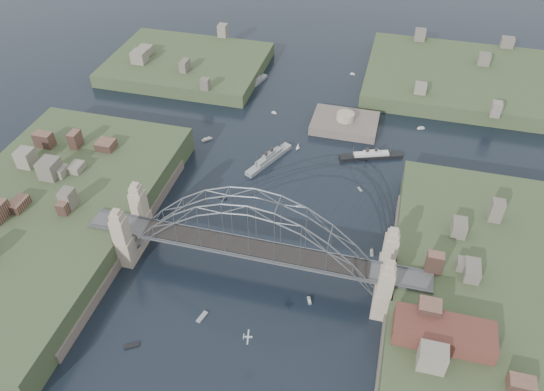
{
  "coord_description": "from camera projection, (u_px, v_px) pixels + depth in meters",
  "views": [
    {
      "loc": [
        26.14,
        -82.14,
        99.85
      ],
      "look_at": [
        0.0,
        18.0,
        10.0
      ],
      "focal_mm": 34.68,
      "sensor_mm": 36.0,
      "label": 1
    }
  ],
  "objects": [
    {
      "name": "small_boat_j",
      "position": [
        132.0,
        346.0,
        114.32
      ],
      "size": [
        3.34,
        2.55,
        0.45
      ],
      "color": "silver",
      "rests_on": "ground"
    },
    {
      "name": "naval_cruiser_far",
      "position": [
        255.0,
        83.0,
        200.75
      ],
      "size": [
        6.02,
        14.81,
        5.0
      ],
      "color": "gray",
      "rests_on": "ground"
    },
    {
      "name": "naval_cruiser_near",
      "position": [
        269.0,
        159.0,
        164.07
      ],
      "size": [
        10.66,
        19.33,
        6.0
      ],
      "color": "gray",
      "rests_on": "ground"
    },
    {
      "name": "shore_west",
      "position": [
        48.0,
        225.0,
        140.1
      ],
      "size": [
        50.5,
        90.0,
        12.0
      ],
      "color": "#354527",
      "rests_on": "ground"
    },
    {
      "name": "small_boat_i",
      "position": [
        372.0,
        251.0,
        134.58
      ],
      "size": [
        1.16,
        2.29,
        2.38
      ],
      "color": "silver",
      "rests_on": "ground"
    },
    {
      "name": "aeroplane",
      "position": [
        247.0,
        337.0,
        107.34
      ],
      "size": [
        1.99,
        3.57,
        0.52
      ],
      "color": "silver"
    },
    {
      "name": "small_boat_d",
      "position": [
        360.0,
        189.0,
        154.15
      ],
      "size": [
        1.68,
        1.94,
        0.45
      ],
      "color": "silver",
      "rests_on": "ground"
    },
    {
      "name": "small_boat_n",
      "position": [
        421.0,
        128.0,
        178.31
      ],
      "size": [
        2.55,
        1.78,
        1.43
      ],
      "color": "silver",
      "rests_on": "ground"
    },
    {
      "name": "shore_east",
      "position": [
        498.0,
        315.0,
        118.24
      ],
      "size": [
        50.5,
        90.0,
        12.0
      ],
      "color": "#354527",
      "rests_on": "ground"
    },
    {
      "name": "bridge",
      "position": [
        253.0,
        237.0,
        122.38
      ],
      "size": [
        84.0,
        13.8,
        24.6
      ],
      "color": "#4C4D4F",
      "rests_on": "ground"
    },
    {
      "name": "small_boat_k",
      "position": [
        353.0,
        74.0,
        207.23
      ],
      "size": [
        1.86,
        0.68,
        1.43
      ],
      "color": "silver",
      "rests_on": "ground"
    },
    {
      "name": "small_boat_m",
      "position": [
        309.0,
        300.0,
        123.46
      ],
      "size": [
        1.49,
        2.3,
        1.43
      ],
      "color": "silver",
      "rests_on": "ground"
    },
    {
      "name": "small_boat_e",
      "position": [
        207.0,
        139.0,
        173.28
      ],
      "size": [
        3.5,
        3.43,
        1.43
      ],
      "color": "silver",
      "rests_on": "ground"
    },
    {
      "name": "small_boat_l",
      "position": [
        140.0,
        166.0,
        162.45
      ],
      "size": [
        1.15,
        2.46,
        0.45
      ],
      "color": "silver",
      "rests_on": "ground"
    },
    {
      "name": "small_boat_h",
      "position": [
        274.0,
        113.0,
        185.68
      ],
      "size": [
        1.95,
        1.18,
        1.43
      ],
      "color": "silver",
      "rests_on": "ground"
    },
    {
      "name": "fort_island",
      "position": [
        344.0,
        128.0,
        179.54
      ],
      "size": [
        22.0,
        16.0,
        9.4
      ],
      "color": "#594F47",
      "rests_on": "ground"
    },
    {
      "name": "small_boat_b",
      "position": [
        299.0,
        206.0,
        148.53
      ],
      "size": [
        1.75,
        1.04,
        0.45
      ],
      "color": "silver",
      "rests_on": "ground"
    },
    {
      "name": "ocean_liner",
      "position": [
        371.0,
        156.0,
        165.58
      ],
      "size": [
        19.72,
        9.5,
        4.91
      ],
      "color": "black",
      "rests_on": "ground"
    },
    {
      "name": "small_boat_a",
      "position": [
        223.0,
        198.0,
        151.32
      ],
      "size": [
        2.48,
        1.41,
        0.45
      ],
      "color": "silver",
      "rests_on": "ground"
    },
    {
      "name": "ground",
      "position": [
        254.0,
        272.0,
        130.46
      ],
      "size": [
        500.0,
        500.0,
        0.0
      ],
      "primitive_type": "plane",
      "color": "black",
      "rests_on": "ground"
    },
    {
      "name": "small_boat_f",
      "position": [
        298.0,
        146.0,
        168.98
      ],
      "size": [
        1.48,
        1.57,
        2.38
      ],
      "color": "silver",
      "rests_on": "ground"
    },
    {
      "name": "small_boat_c",
      "position": [
        202.0,
        317.0,
        120.02
      ],
      "size": [
        1.95,
        3.5,
        0.45
      ],
      "color": "silver",
      "rests_on": "ground"
    },
    {
      "name": "headland_ne",
      "position": [
        459.0,
        83.0,
        200.8
      ],
      "size": [
        70.0,
        55.0,
        9.5
      ],
      "primitive_type": "cube",
      "color": "#354527",
      "rests_on": "ground"
    },
    {
      "name": "wharf_shed",
      "position": [
        444.0,
        333.0,
        105.28
      ],
      "size": [
        20.0,
        8.0,
        4.0
      ],
      "primitive_type": "cube",
      "color": "#592D26",
      "rests_on": "shore_east"
    },
    {
      "name": "headland_nw",
      "position": [
        188.0,
        69.0,
        210.03
      ],
      "size": [
        60.0,
        45.0,
        9.0
      ],
      "primitive_type": "cube",
      "color": "#354527",
      "rests_on": "ground"
    }
  ]
}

